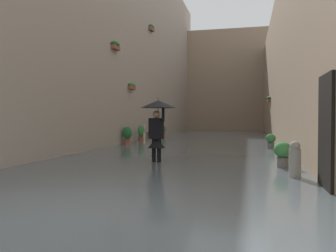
% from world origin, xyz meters
% --- Properties ---
extents(ground_plane, '(74.64, 74.64, 0.00)m').
position_xyz_m(ground_plane, '(0.00, -14.93, 0.00)').
color(ground_plane, gray).
extents(flood_water, '(8.24, 35.86, 0.13)m').
position_xyz_m(flood_water, '(0.00, -14.93, 0.06)').
color(flood_water, '#515B60').
rests_on(flood_water, ground_plane).
extents(building_facade_left, '(2.04, 33.86, 8.04)m').
position_xyz_m(building_facade_left, '(-4.62, -14.92, 4.02)').
color(building_facade_left, gray).
rests_on(building_facade_left, ground_plane).
extents(building_facade_right, '(2.04, 33.86, 12.35)m').
position_xyz_m(building_facade_right, '(4.62, -14.92, 6.17)').
color(building_facade_right, '#A89989').
rests_on(building_facade_right, ground_plane).
extents(building_facade_far, '(11.04, 1.80, 10.12)m').
position_xyz_m(building_facade_far, '(0.00, -30.76, 5.06)').
color(building_facade_far, gray).
rests_on(building_facade_far, ground_plane).
extents(person_wading, '(1.01, 1.01, 1.99)m').
position_xyz_m(person_wading, '(0.24, -5.33, 1.39)').
color(person_wading, '#4C4233').
rests_on(person_wading, ground_plane).
extents(potted_plant_mid_right, '(0.40, 0.40, 0.88)m').
position_xyz_m(potted_plant_mid_right, '(3.38, -18.46, 0.48)').
color(potted_plant_mid_right, '#9E563D').
rests_on(potted_plant_mid_right, ground_plane).
extents(potted_plant_far_left, '(0.41, 0.41, 0.74)m').
position_xyz_m(potted_plant_far_left, '(-3.23, -10.66, 0.43)').
color(potted_plant_far_left, '#66605B').
rests_on(potted_plant_far_left, ground_plane).
extents(potted_plant_near_left, '(0.46, 0.46, 0.79)m').
position_xyz_m(potted_plant_near_left, '(-3.19, -5.02, 0.47)').
color(potted_plant_near_left, '#66605B').
rests_on(potted_plant_near_left, ground_plane).
extents(potted_plant_far_right, '(0.46, 0.46, 0.98)m').
position_xyz_m(potted_plant_far_right, '(3.46, -11.62, 0.56)').
color(potted_plant_far_right, '#9E563D').
rests_on(potted_plant_far_right, ground_plane).
extents(potted_plant_near_right, '(0.37, 0.37, 1.00)m').
position_xyz_m(potted_plant_near_right, '(3.39, -13.60, 0.53)').
color(potted_plant_near_right, brown).
rests_on(potted_plant_near_right, ground_plane).
extents(mooring_bollard, '(0.25, 0.25, 0.91)m').
position_xyz_m(mooring_bollard, '(-3.30, -3.56, 0.45)').
color(mooring_bollard, gray).
rests_on(mooring_bollard, ground_plane).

